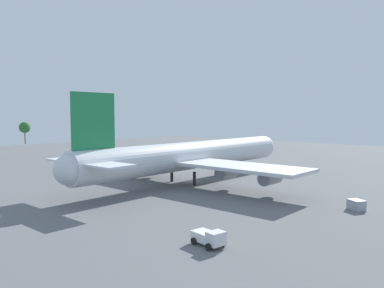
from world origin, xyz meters
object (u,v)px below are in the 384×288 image
(cargo_airplane, at_px, (191,156))
(safety_cone_nose, at_px, (271,167))
(cargo_container_fore, at_px, (356,205))
(catering_truck, at_px, (209,237))

(cargo_airplane, distance_m, safety_cone_nose, 33.08)
(cargo_container_fore, bearing_deg, cargo_airplane, 86.81)
(catering_truck, height_order, safety_cone_nose, catering_truck)
(cargo_container_fore, bearing_deg, safety_cone_nose, 46.09)
(safety_cone_nose, bearing_deg, cargo_airplane, 174.46)
(cargo_airplane, xyz_separation_m, cargo_container_fore, (-2.18, -39.08, -5.36))
(catering_truck, xyz_separation_m, safety_cone_nose, (64.84, 28.49, -0.70))
(catering_truck, distance_m, cargo_container_fore, 31.15)
(catering_truck, bearing_deg, cargo_airplane, 44.29)
(catering_truck, height_order, cargo_container_fore, catering_truck)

